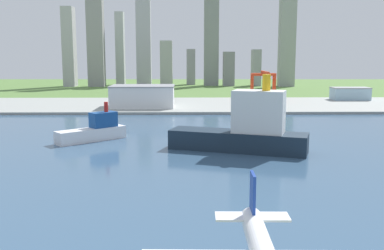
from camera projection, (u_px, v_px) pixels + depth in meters
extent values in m
plane|color=#537839|center=(186.00, 139.00, 287.79)|extent=(2400.00, 2400.00, 0.00)
cube|color=#385675|center=(186.00, 161.00, 228.52)|extent=(840.00, 360.00, 0.15)
cube|color=#969A95|center=(185.00, 105.00, 475.26)|extent=(840.00, 140.00, 2.50)
cube|color=#193899|center=(253.00, 198.00, 73.74)|extent=(0.63, 4.42, 8.50)
cube|color=white|center=(252.00, 217.00, 74.24)|extent=(12.44, 4.40, 0.36)
cube|color=#192838|center=(238.00, 141.00, 252.89)|extent=(79.52, 43.09, 11.06)
cube|color=silver|center=(259.00, 112.00, 246.60)|extent=(31.56, 23.94, 23.51)
cylinder|color=yellow|center=(266.00, 83.00, 242.87)|extent=(4.46, 4.46, 8.85)
cube|color=white|center=(91.00, 135.00, 281.69)|extent=(41.42, 37.56, 7.99)
cube|color=#19478C|center=(103.00, 120.00, 286.23)|extent=(18.21, 17.38, 9.62)
cylinder|color=red|center=(106.00, 107.00, 286.47)|extent=(2.54, 2.54, 6.39)
cube|color=red|center=(252.00, 88.00, 505.29)|extent=(2.20, 2.20, 28.13)
cube|color=red|center=(275.00, 88.00, 505.69)|extent=(2.20, 2.20, 28.13)
cube|color=red|center=(251.00, 88.00, 513.19)|extent=(2.20, 2.20, 28.13)
cube|color=red|center=(273.00, 88.00, 513.60)|extent=(2.20, 2.20, 28.13)
cube|color=red|center=(263.00, 74.00, 507.03)|extent=(27.84, 10.00, 2.80)
cube|color=red|center=(265.00, 72.00, 496.48)|extent=(2.60, 40.98, 2.60)
cube|color=white|center=(143.00, 97.00, 445.76)|extent=(61.79, 41.92, 20.31)
cube|color=gray|center=(143.00, 86.00, 444.08)|extent=(63.02, 42.76, 1.20)
cube|color=#99BCD1|center=(350.00, 94.00, 517.39)|extent=(41.52, 22.36, 13.23)
cube|color=gray|center=(350.00, 88.00, 516.26)|extent=(42.36, 22.81, 1.20)
cube|color=#ACA9AE|center=(69.00, 47.00, 764.72)|extent=(19.46, 25.72, 134.97)
cube|color=gray|center=(96.00, 44.00, 759.49)|extent=(27.41, 20.91, 145.77)
cube|color=#ABADB2|center=(120.00, 49.00, 803.89)|extent=(14.89, 20.66, 130.04)
cube|color=#AAA8B7|center=(144.00, 42.00, 804.12)|extent=(26.12, 15.68, 154.37)
cube|color=#A0A0A1|center=(166.00, 63.00, 778.19)|extent=(21.11, 18.61, 78.47)
cube|color=#929298|center=(191.00, 67.00, 818.78)|extent=(15.76, 17.63, 64.72)
cube|color=gray|center=(211.00, 42.00, 783.86)|extent=(25.29, 18.76, 151.77)
cube|color=gray|center=(229.00, 69.00, 783.27)|extent=(19.69, 17.84, 59.65)
cube|color=#969799|center=(256.00, 68.00, 787.48)|extent=(14.57, 27.65, 63.55)
cube|color=gray|center=(287.00, 43.00, 763.90)|extent=(26.35, 21.57, 148.37)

